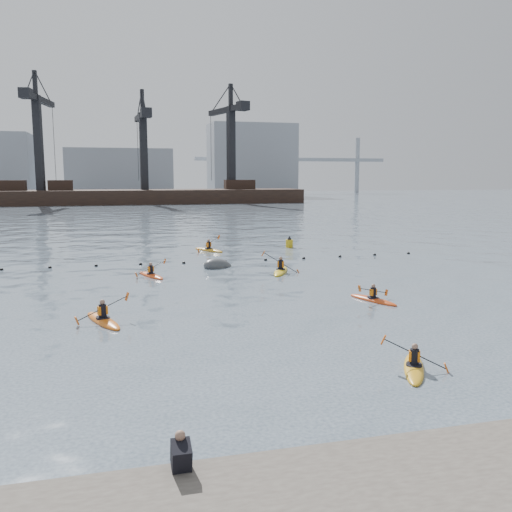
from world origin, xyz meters
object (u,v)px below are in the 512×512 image
Objects in this scene: kayaker_0 at (103,320)px; mooring_buoy at (218,267)px; kayaker_5 at (209,249)px; nav_buoy at (289,243)px; kayaker_2 at (151,275)px; kayaker_1 at (414,367)px; kayaker_3 at (281,270)px; kayaker_4 at (373,299)px.

mooring_buoy is (7.34, 12.67, -0.11)m from kayaker_0.
kayaker_5 reaches higher than nav_buoy.
kayaker_1 is at bearing -91.81° from kayaker_2.
kayaker_2 is 16.71m from nav_buoy.
kayaker_5 is (-2.81, 11.22, -0.00)m from kayaker_3.
kayaker_3 is 1.54× the size of mooring_buoy.
kayaker_5 is at bearing -97.17° from kayaker_4.
kayaker_0 is 14.64m from mooring_buoy.
kayaker_2 is 2.66× the size of nav_buoy.
kayaker_4 is (10.28, -9.60, -0.00)m from kayaker_2.
kayaker_2 is 8.25m from kayaker_3.
mooring_buoy is at bearing -132.59° from nav_buoy.
kayaker_1 is 29.40m from kayaker_5.
kayaker_3 is (8.22, -0.66, 0.02)m from kayaker_2.
mooring_buoy is at bearing -125.22° from kayaker_5.
nav_buoy reaches higher than mooring_buoy.
kayaker_3 reaches higher than nav_buoy.
kayaker_0 is 0.98× the size of kayaker_3.
kayaker_3 is at bearing -27.15° from kayaker_2.
kayaker_3 is (10.89, 9.65, 0.00)m from kayaker_0.
kayaker_1 is 0.84× the size of kayaker_3.
kayaker_4 is at bearing -64.87° from mooring_buoy.
kayaker_4 is 20.74m from kayaker_5.
nav_buoy is at bearing 47.41° from mooring_buoy.
kayaker_4 is 13.21m from mooring_buoy.
kayaker_3 is at bearing -40.30° from mooring_buoy.
kayaker_2 is 0.91× the size of kayaker_5.
kayaker_1 is at bearing -100.43° from nav_buoy.
kayaker_3 is 3.11× the size of nav_buoy.
mooring_buoy is (-2.45, 21.14, -0.09)m from kayaker_1.
kayaker_1 reaches higher than nav_buoy.
kayaker_1 is 1.29× the size of mooring_buoy.
kayaker_3 is 9.18m from kayaker_4.
kayaker_2 reaches higher than kayaker_4.
nav_buoy reaches higher than kayaker_4.
kayaker_3 is at bearing -97.79° from kayaker_4.
kayaker_0 reaches higher than nav_buoy.
kayaker_4 is (2.06, -8.94, -0.02)m from kayaker_3.
nav_buoy is (12.59, 10.97, 0.25)m from kayaker_2.
kayaker_5 is (8.08, 20.87, -0.00)m from kayaker_0.
kayaker_0 is at bearing 168.16° from kayaker_1.
kayaker_4 is at bearing -96.43° from nav_buoy.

